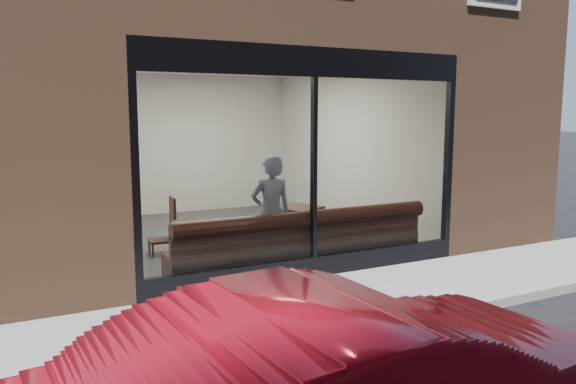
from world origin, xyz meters
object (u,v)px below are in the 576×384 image
person (271,213)px  cafe_chair_left (162,240)px  cafe_table_right (297,208)px  banquette (300,255)px  cafe_table_left (197,223)px

person → cafe_chair_left: person is taller
cafe_table_right → cafe_chair_left: cafe_table_right is taller
banquette → cafe_table_left: (-1.40, 0.55, 0.52)m
cafe_table_left → cafe_table_right: bearing=14.5°
cafe_table_left → cafe_table_right: cafe_table_right is taller
person → cafe_table_right: bearing=-132.7°
person → cafe_table_left: person is taller
banquette → person: bearing=149.9°
cafe_table_left → person: bearing=-18.1°
banquette → cafe_table_left: size_ratio=6.95×
cafe_chair_left → person: bearing=131.1°
banquette → person: 0.76m
cafe_table_right → banquette: bearing=-116.4°
cafe_table_left → banquette: bearing=-21.5°
person → cafe_table_left: 1.09m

